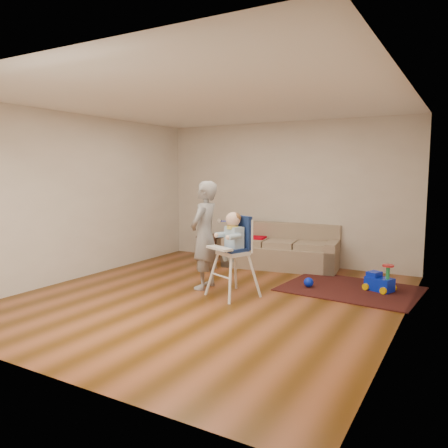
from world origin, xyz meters
The scene contains 9 objects.
ground centered at (0.00, 0.00, 0.00)m, with size 5.50×5.50×0.00m, color #482707.
room_envelope centered at (0.00, 0.53, 1.88)m, with size 5.04×5.52×2.72m.
sofa centered at (0.13, 2.30, 0.40)m, with size 2.15×1.11×0.80m.
side_table centered at (-1.48, 2.48, 0.23)m, with size 0.46×0.46×0.46m, color black, non-canonical shape.
area_rug centered at (1.63, 1.39, 0.01)m, with size 1.94×1.45×0.02m, color black.
ride_on_toy centered at (2.03, 1.48, 0.22)m, with size 0.38×0.27×0.41m, color #0923E0, non-canonical shape.
toy_ball centered at (1.06, 1.15, 0.09)m, with size 0.15×0.15×0.15m, color #0923E0.
high_chair centered at (0.26, 0.21, 0.58)m, with size 0.74×0.74×1.21m.
adult centered at (-0.32, 0.38, 0.81)m, with size 0.59×0.39×1.63m, color gray.
Camera 1 is at (3.15, -5.12, 1.77)m, focal length 35.00 mm.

